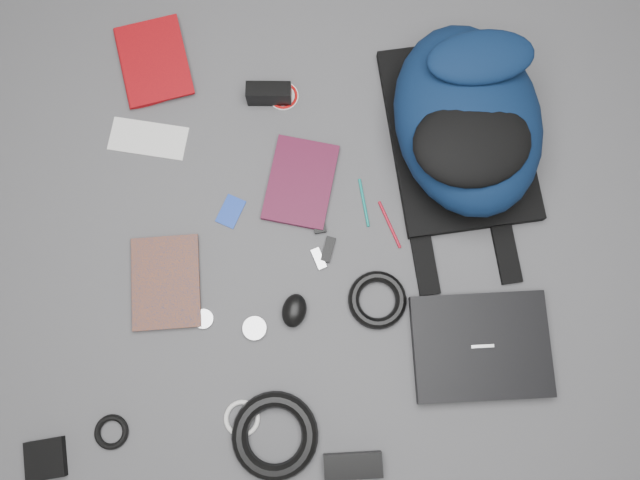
{
  "coord_description": "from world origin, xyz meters",
  "views": [
    {
      "loc": [
        -0.0,
        -0.29,
        1.47
      ],
      "look_at": [
        0.0,
        0.0,
        0.02
      ],
      "focal_mm": 35.0,
      "sensor_mm": 36.0,
      "label": 1
    }
  ],
  "objects_px": {
    "power_brick": "(353,466)",
    "comic_book": "(132,285)",
    "laptop": "(481,346)",
    "compact_camera": "(269,94)",
    "dvd_case": "(301,182)",
    "pouch": "(46,459)",
    "backpack": "(467,119)",
    "mouse": "(294,311)",
    "textbook_red": "(121,69)"
  },
  "relations": [
    {
      "from": "comic_book",
      "to": "compact_camera",
      "type": "relative_size",
      "value": 2.0
    },
    {
      "from": "backpack",
      "to": "mouse",
      "type": "distance_m",
      "value": 0.6
    },
    {
      "from": "laptop",
      "to": "mouse",
      "type": "distance_m",
      "value": 0.44
    },
    {
      "from": "comic_book",
      "to": "pouch",
      "type": "xyz_separation_m",
      "value": [
        -0.17,
        -0.39,
        0.0
      ]
    },
    {
      "from": "comic_book",
      "to": "compact_camera",
      "type": "distance_m",
      "value": 0.57
    },
    {
      "from": "backpack",
      "to": "textbook_red",
      "type": "xyz_separation_m",
      "value": [
        -0.84,
        0.19,
        -0.1
      ]
    },
    {
      "from": "power_brick",
      "to": "textbook_red",
      "type": "bearing_deg",
      "value": 118.08
    },
    {
      "from": "dvd_case",
      "to": "power_brick",
      "type": "distance_m",
      "value": 0.67
    },
    {
      "from": "laptop",
      "to": "pouch",
      "type": "bearing_deg",
      "value": -168.75
    },
    {
      "from": "laptop",
      "to": "dvd_case",
      "type": "bearing_deg",
      "value": 133.69
    },
    {
      "from": "backpack",
      "to": "pouch",
      "type": "distance_m",
      "value": 1.23
    },
    {
      "from": "backpack",
      "to": "dvd_case",
      "type": "xyz_separation_m",
      "value": [
        -0.39,
        -0.12,
        -0.1
      ]
    },
    {
      "from": "backpack",
      "to": "laptop",
      "type": "bearing_deg",
      "value": -94.89
    },
    {
      "from": "backpack",
      "to": "comic_book",
      "type": "bearing_deg",
      "value": -162.62
    },
    {
      "from": "power_brick",
      "to": "compact_camera",
      "type": "bearing_deg",
      "value": 99.72
    },
    {
      "from": "compact_camera",
      "to": "mouse",
      "type": "distance_m",
      "value": 0.54
    },
    {
      "from": "comic_book",
      "to": "dvd_case",
      "type": "distance_m",
      "value": 0.47
    },
    {
      "from": "power_brick",
      "to": "backpack",
      "type": "bearing_deg",
      "value": 67.85
    },
    {
      "from": "laptop",
      "to": "comic_book",
      "type": "height_order",
      "value": "laptop"
    },
    {
      "from": "textbook_red",
      "to": "dvd_case",
      "type": "relative_size",
      "value": 1.04
    },
    {
      "from": "mouse",
      "to": "laptop",
      "type": "bearing_deg",
      "value": 1.68
    },
    {
      "from": "pouch",
      "to": "compact_camera",
      "type": "bearing_deg",
      "value": 59.78
    },
    {
      "from": "dvd_case",
      "to": "pouch",
      "type": "height_order",
      "value": "pouch"
    },
    {
      "from": "laptop",
      "to": "textbook_red",
      "type": "bearing_deg",
      "value": 138.72
    },
    {
      "from": "comic_book",
      "to": "compact_camera",
      "type": "bearing_deg",
      "value": 51.89
    },
    {
      "from": "mouse",
      "to": "power_brick",
      "type": "height_order",
      "value": "mouse"
    },
    {
      "from": "backpack",
      "to": "power_brick",
      "type": "relative_size",
      "value": 4.05
    },
    {
      "from": "dvd_case",
      "to": "pouch",
      "type": "relative_size",
      "value": 2.51
    },
    {
      "from": "textbook_red",
      "to": "mouse",
      "type": "height_order",
      "value": "mouse"
    },
    {
      "from": "laptop",
      "to": "compact_camera",
      "type": "height_order",
      "value": "compact_camera"
    },
    {
      "from": "dvd_case",
      "to": "pouch",
      "type": "xyz_separation_m",
      "value": [
        -0.57,
        -0.63,
        0.0
      ]
    },
    {
      "from": "mouse",
      "to": "power_brick",
      "type": "relative_size",
      "value": 0.61
    },
    {
      "from": "dvd_case",
      "to": "compact_camera",
      "type": "relative_size",
      "value": 1.96
    },
    {
      "from": "backpack",
      "to": "comic_book",
      "type": "relative_size",
      "value": 2.38
    },
    {
      "from": "power_brick",
      "to": "laptop",
      "type": "bearing_deg",
      "value": 38.2
    },
    {
      "from": "compact_camera",
      "to": "power_brick",
      "type": "height_order",
      "value": "compact_camera"
    },
    {
      "from": "comic_book",
      "to": "dvd_case",
      "type": "bearing_deg",
      "value": 28.15
    },
    {
      "from": "backpack",
      "to": "dvd_case",
      "type": "distance_m",
      "value": 0.42
    },
    {
      "from": "backpack",
      "to": "compact_camera",
      "type": "bearing_deg",
      "value": 159.93
    },
    {
      "from": "compact_camera",
      "to": "mouse",
      "type": "height_order",
      "value": "compact_camera"
    },
    {
      "from": "textbook_red",
      "to": "compact_camera",
      "type": "bearing_deg",
      "value": -25.66
    },
    {
      "from": "textbook_red",
      "to": "comic_book",
      "type": "height_order",
      "value": "textbook_red"
    },
    {
      "from": "textbook_red",
      "to": "mouse",
      "type": "bearing_deg",
      "value": -68.49
    },
    {
      "from": "comic_book",
      "to": "backpack",
      "type": "bearing_deg",
      "value": 21.18
    },
    {
      "from": "dvd_case",
      "to": "power_brick",
      "type": "bearing_deg",
      "value": -68.43
    },
    {
      "from": "power_brick",
      "to": "pouch",
      "type": "distance_m",
      "value": 0.69
    },
    {
      "from": "backpack",
      "to": "compact_camera",
      "type": "distance_m",
      "value": 0.48
    },
    {
      "from": "laptop",
      "to": "pouch",
      "type": "distance_m",
      "value": 1.01
    },
    {
      "from": "textbook_red",
      "to": "power_brick",
      "type": "relative_size",
      "value": 1.73
    },
    {
      "from": "power_brick",
      "to": "comic_book",
      "type": "bearing_deg",
      "value": 138.91
    }
  ]
}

